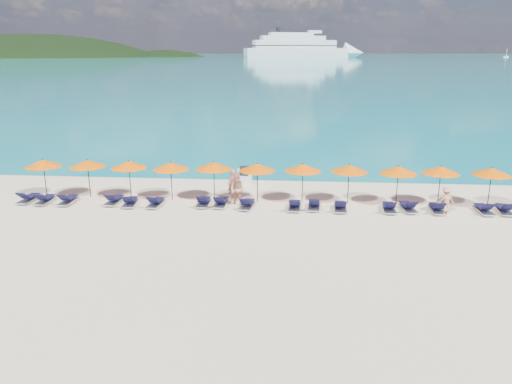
{
  "coord_description": "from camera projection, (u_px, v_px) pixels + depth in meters",
  "views": [
    {
      "loc": [
        2.02,
        -21.94,
        8.37
      ],
      "look_at": [
        0.0,
        3.0,
        1.2
      ],
      "focal_mm": 35.0,
      "sensor_mm": 36.0,
      "label": 1
    }
  ],
  "objects": [
    {
      "name": "lounger_11",
      "position": [
        340.0,
        206.0,
        26.81
      ],
      "size": [
        0.69,
        1.72,
        0.66
      ],
      "rotation": [
        0.0,
        0.0,
        -0.04
      ],
      "color": "silver",
      "rests_on": "ground"
    },
    {
      "name": "lounger_16",
      "position": [
        504.0,
        209.0,
        26.37
      ],
      "size": [
        0.78,
        1.75,
        0.66
      ],
      "rotation": [
        0.0,
        0.0,
        -0.1
      ],
      "color": "silver",
      "rests_on": "ground"
    },
    {
      "name": "lounger_9",
      "position": [
        295.0,
        205.0,
        26.99
      ],
      "size": [
        0.71,
        1.73,
        0.66
      ],
      "rotation": [
        0.0,
        0.0,
        -0.06
      ],
      "color": "silver",
      "rests_on": "ground"
    },
    {
      "name": "lounger_2",
      "position": [
        68.0,
        200.0,
        28.01
      ],
      "size": [
        0.62,
        1.7,
        0.66
      ],
      "rotation": [
        0.0,
        0.0,
        0.0
      ],
      "color": "silver",
      "rests_on": "ground"
    },
    {
      "name": "umbrella_4",
      "position": [
        214.0,
        166.0,
        28.27
      ],
      "size": [
        2.1,
        2.1,
        2.28
      ],
      "color": "black",
      "rests_on": "ground"
    },
    {
      "name": "umbrella_1",
      "position": [
        87.0,
        164.0,
        28.82
      ],
      "size": [
        2.1,
        2.1,
        2.28
      ],
      "color": "black",
      "rests_on": "ground"
    },
    {
      "name": "lounger_6",
      "position": [
        204.0,
        202.0,
        27.64
      ],
      "size": [
        0.63,
        1.7,
        0.66
      ],
      "rotation": [
        0.0,
        0.0,
        0.01
      ],
      "color": "silver",
      "rests_on": "ground"
    },
    {
      "name": "umbrella_6",
      "position": [
        303.0,
        168.0,
        27.83
      ],
      "size": [
        2.1,
        2.1,
        2.28
      ],
      "color": "black",
      "rests_on": "ground"
    },
    {
      "name": "umbrella_2",
      "position": [
        129.0,
        164.0,
        28.58
      ],
      "size": [
        2.1,
        2.1,
        2.28
      ],
      "color": "black",
      "rests_on": "ground"
    },
    {
      "name": "umbrella_5",
      "position": [
        257.0,
        167.0,
        27.9
      ],
      "size": [
        2.1,
        2.1,
        2.28
      ],
      "color": "black",
      "rests_on": "ground"
    },
    {
      "name": "lounger_14",
      "position": [
        437.0,
        208.0,
        26.54
      ],
      "size": [
        0.64,
        1.71,
        0.66
      ],
      "rotation": [
        0.0,
        0.0,
        -0.01
      ],
      "color": "silver",
      "rests_on": "ground"
    },
    {
      "name": "lounger_12",
      "position": [
        389.0,
        207.0,
        26.69
      ],
      "size": [
        0.72,
        1.73,
        0.66
      ],
      "rotation": [
        0.0,
        0.0,
        -0.06
      ],
      "color": "silver",
      "rests_on": "ground"
    },
    {
      "name": "jetski",
      "position": [
        244.0,
        177.0,
        32.37
      ],
      "size": [
        1.19,
        2.74,
        0.95
      ],
      "rotation": [
        0.0,
        0.0,
        0.07
      ],
      "color": "white",
      "rests_on": "ground"
    },
    {
      "name": "lounger_8",
      "position": [
        247.0,
        204.0,
        27.22
      ],
      "size": [
        0.79,
        1.76,
        0.66
      ],
      "rotation": [
        0.0,
        0.0,
        -0.1
      ],
      "color": "silver",
      "rests_on": "ground"
    },
    {
      "name": "beachgoer_a",
      "position": [
        233.0,
        184.0,
        28.67
      ],
      "size": [
        0.75,
        0.6,
        1.79
      ],
      "primitive_type": "imported",
      "rotation": [
        0.0,
        0.0,
        0.29
      ],
      "color": "tan",
      "rests_on": "ground"
    },
    {
      "name": "ground",
      "position": [
        251.0,
        234.0,
        23.49
      ],
      "size": [
        1400.0,
        1400.0,
        0.0
      ],
      "primitive_type": "plane",
      "color": "beige"
    },
    {
      "name": "sailboat_near",
      "position": [
        506.0,
        56.0,
        546.84
      ],
      "size": [
        5.28,
        1.76,
        9.68
      ],
      "color": "white",
      "rests_on": "ground"
    },
    {
      "name": "lounger_13",
      "position": [
        408.0,
        207.0,
        26.76
      ],
      "size": [
        0.78,
        1.75,
        0.66
      ],
      "rotation": [
        0.0,
        0.0,
        0.09
      ],
      "color": "silver",
      "rests_on": "ground"
    },
    {
      "name": "umbrella_9",
      "position": [
        441.0,
        170.0,
        27.28
      ],
      "size": [
        2.1,
        2.1,
        2.28
      ],
      "color": "black",
      "rests_on": "ground"
    },
    {
      "name": "headland_small",
      "position": [
        166.0,
        88.0,
        581.32
      ],
      "size": [
        162.0,
        126.0,
        85.5
      ],
      "color": "black",
      "rests_on": "ground"
    },
    {
      "name": "beachgoer_c",
      "position": [
        446.0,
        200.0,
        26.25
      ],
      "size": [
        1.01,
        0.65,
        1.45
      ],
      "primitive_type": "imported",
      "rotation": [
        0.0,
        0.0,
        3.39
      ],
      "color": "tan",
      "rests_on": "ground"
    },
    {
      "name": "lounger_4",
      "position": [
        130.0,
        202.0,
        27.66
      ],
      "size": [
        0.78,
        1.75,
        0.66
      ],
      "rotation": [
        0.0,
        0.0,
        0.1
      ],
      "color": "silver",
      "rests_on": "ground"
    },
    {
      "name": "umbrella_7",
      "position": [
        349.0,
        168.0,
        27.65
      ],
      "size": [
        2.1,
        2.1,
        2.28
      ],
      "color": "black",
      "rests_on": "ground"
    },
    {
      "name": "beachgoer_b",
      "position": [
        237.0,
        190.0,
        27.5
      ],
      "size": [
        1.02,
        0.84,
        1.83
      ],
      "primitive_type": "imported",
      "rotation": [
        0.0,
        0.0,
        -0.43
      ],
      "color": "tan",
      "rests_on": "ground"
    },
    {
      "name": "umbrella_8",
      "position": [
        398.0,
        170.0,
        27.28
      ],
      "size": [
        2.1,
        2.1,
        2.28
      ],
      "color": "black",
      "rests_on": "ground"
    },
    {
      "name": "headland_main",
      "position": [
        34.0,
        91.0,
        574.62
      ],
      "size": [
        374.0,
        242.0,
        126.5
      ],
      "color": "black",
      "rests_on": "ground"
    },
    {
      "name": "lounger_0",
      "position": [
        29.0,
        198.0,
        28.32
      ],
      "size": [
        0.7,
        1.73,
        0.66
      ],
      "rotation": [
        0.0,
        0.0,
        -0.05
      ],
      "color": "silver",
      "rests_on": "ground"
    },
    {
      "name": "lounger_15",
      "position": [
        484.0,
        209.0,
        26.41
      ],
      "size": [
        0.66,
        1.72,
        0.66
      ],
      "rotation": [
        0.0,
        0.0,
        0.03
      ],
      "color": "silver",
      "rests_on": "ground"
    },
    {
      "name": "umbrella_10",
      "position": [
        492.0,
        172.0,
        26.93
      ],
      "size": [
        2.1,
        2.1,
        2.28
      ],
      "color": "black",
      "rests_on": "ground"
    },
    {
      "name": "lounger_1",
      "position": [
        45.0,
        199.0,
        28.1
      ],
      "size": [
        0.67,
        1.72,
        0.66
      ],
      "rotation": [
        0.0,
        0.0,
        0.03
      ],
      "color": "silver",
      "rests_on": "ground"
    },
    {
      "name": "sea",
      "position": [
        296.0,
        56.0,
        655.86
      ],
      "size": [
        1600.0,
        1300.0,
        0.01
      ],
      "primitive_type": "cube",
      "color": "#1FA9B2",
      "rests_on": "ground"
    },
    {
      "name": "cruise_ship",
      "position": [
        307.0,
        49.0,
        503.27
      ],
      "size": [
        125.58,
        56.72,
        34.91
      ],
      "rotation": [
        0.0,
        0.0,
        0.31
      ],
      "color": "white",
      "rests_on": "ground"
    },
    {
      "name": "lounger_10",
      "position": [
        314.0,
        205.0,
        27.09
      ],
      "size": [
        0.72,
        1.74,
        0.66
      ],
      "rotation": [
        0.0,
        0.0,
        -0.06
      ],
      "color": "silver",
      "rests_on": "ground"
    },
    {
      "name": "umbrella_0",
      "position": [
        43.0,
        163.0,
        28.9
      ],
      "size": [
        2.1,
        2.1,
        2.28
      ],
      "color": "black",
      "rests_on": "ground"
    },
    {
      "name": "lounger_3",
      "position": [
        114.0,
        200.0,
        28.0
      ],
      "size": [
        0.71,
        1.73,
        0.66
      ],
      "rotation": [
        0.0,
        0.0,
        -0.05
      ],
      "color": "silver",
      "rests_on": "ground"
    },
    {
      "name": "lounger_5",
      "position": [
        156.0,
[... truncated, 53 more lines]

